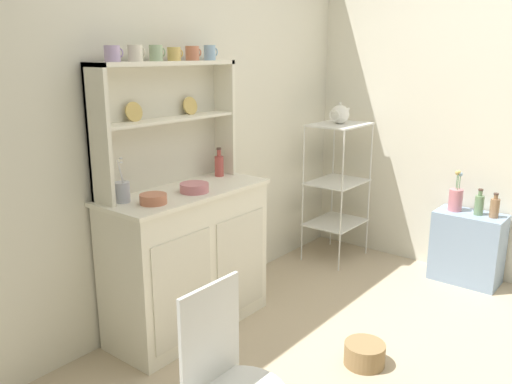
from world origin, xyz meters
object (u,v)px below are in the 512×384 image
Objects in this scene: bakers_rack at (337,176)px; vinegar_bottle at (495,207)px; floor_basket at (364,354)px; bowl_mixing_large at (153,199)px; wire_chair at (227,374)px; utensil_jar at (122,192)px; oil_bottle at (479,204)px; side_shelf_blue at (467,247)px; porcelain_teapot at (340,114)px; hutch_shelf_unit at (163,115)px; jam_bottle at (219,165)px; flower_vase at (456,198)px; hutch_cabinet at (188,258)px; cup_lilac_0 at (113,54)px.

bakers_rack reaches higher than vinegar_bottle.
bowl_mixing_large is at bearing 121.85° from floor_basket.
utensil_jar is (0.42, 1.11, 0.42)m from wire_chair.
bakers_rack is 5.81× the size of oil_bottle.
bowl_mixing_large reaches higher than side_shelf_blue.
utensil_jar is 1.04× the size of porcelain_teapot.
hutch_shelf_unit is at bearing 169.82° from bakers_rack.
side_shelf_blue is 1.96m from jam_bottle.
vinegar_bottle reaches higher than floor_basket.
hutch_shelf_unit is at bearing 146.46° from flower_vase.
flower_vase is (1.76, -1.00, 0.17)m from hutch_cabinet.
hutch_shelf_unit reaches higher than porcelain_teapot.
hutch_cabinet is 0.64m from jam_bottle.
porcelain_teapot is 1.33× the size of vinegar_bottle.
vinegar_bottle is (2.57, -0.24, 0.08)m from wire_chair.
wire_chair reaches higher than floor_basket.
bakers_rack is 5.00× the size of floor_basket.
side_shelf_blue is at bearing -79.07° from bakers_rack.
hutch_cabinet is at bearing -167.44° from jam_bottle.
hutch_cabinet is 2.03m from flower_vase.
bowl_mixing_large is 0.61× the size of porcelain_teapot.
side_shelf_blue is at bearing -26.93° from bowl_mixing_large.
hutch_shelf_unit is 0.54m from utensil_jar.
oil_bottle is at bearing -79.56° from bakers_rack.
hutch_cabinet is 4.43× the size of porcelain_teapot.
hutch_shelf_unit is 2.32m from oil_bottle.
bowl_mixing_large is (-0.31, -0.07, 0.45)m from hutch_cabinet.
vinegar_bottle is (0.19, -1.16, -0.10)m from bakers_rack.
floor_basket is at bearing -94.45° from jam_bottle.
bakers_rack is 7.71× the size of bowl_mixing_large.
jam_bottle is (-1.37, 1.21, 0.69)m from side_shelf_blue.
bakers_rack is 2.55m from wire_chair.
utensil_jar is (-1.95, 0.19, 0.24)m from bakers_rack.
cup_lilac_0 is 2.69m from oil_bottle.
bakers_rack is 1.11m from side_shelf_blue.
utensil_jar is at bearing 118.56° from bowl_mixing_large.
floor_basket is (-1.46, 0.08, -0.20)m from side_shelf_blue.
flower_vase is (1.76, -1.17, -0.69)m from hutch_shelf_unit.
porcelain_teapot is at bearing 102.49° from flower_vase.
hutch_cabinet reaches higher than vinegar_bottle.
wire_chair is 8.97× the size of cup_lilac_0.
flower_vase is at bearing -20.43° from wire_chair.
porcelain_teapot is (-0.00, 0.00, 0.49)m from bakers_rack.
hutch_shelf_unit is 2.42m from side_shelf_blue.
bakers_rack is 1.31× the size of wire_chair.
floor_basket is (-1.27, -0.93, -0.63)m from bakers_rack.
wire_chair is (-0.81, -1.03, 0.07)m from hutch_cabinet.
hutch_cabinet reaches higher than side_shelf_blue.
side_shelf_blue is 2.40m from bowl_mixing_large.
side_shelf_blue reaches higher than floor_basket.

